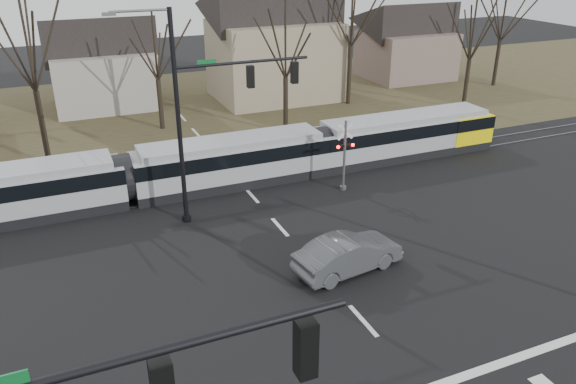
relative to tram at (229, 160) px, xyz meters
name	(u,v)px	position (x,y,z in m)	size (l,w,h in m)	color
ground	(393,354)	(0.58, -16.00, -1.47)	(140.00, 140.00, 0.00)	black
grass_verge	(177,111)	(0.58, 16.00, -1.47)	(140.00, 28.00, 0.01)	#38331E
lane_dashes	(240,182)	(0.58, 0.00, -1.47)	(0.18, 30.00, 0.01)	silver
rail_pair	(241,183)	(0.58, -0.20, -1.44)	(90.00, 1.52, 0.06)	#59595E
tram	(229,160)	(0.00, 0.00, 0.00)	(35.68, 2.65, 2.70)	gray
sedan	(348,254)	(1.73, -10.72, -0.69)	(4.98, 2.39, 1.57)	#46484D
signal_pole_far	(211,106)	(-1.82, -3.50, 4.23)	(9.28, 0.44, 10.20)	black
rail_crossing_signal	(344,158)	(5.58, -3.21, 0.41)	(1.08, 0.36, 4.00)	#59595B
tree_row	(219,61)	(2.58, 10.00, 3.53)	(59.20, 7.20, 10.00)	black
house_b	(101,58)	(-4.42, 20.00, 2.50)	(8.64, 7.56, 7.65)	gray
house_c	(274,37)	(9.58, 17.00, 3.76)	(10.80, 8.64, 10.10)	gray
house_d	(407,37)	(24.58, 19.00, 2.50)	(8.64, 7.56, 7.65)	#6A564E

